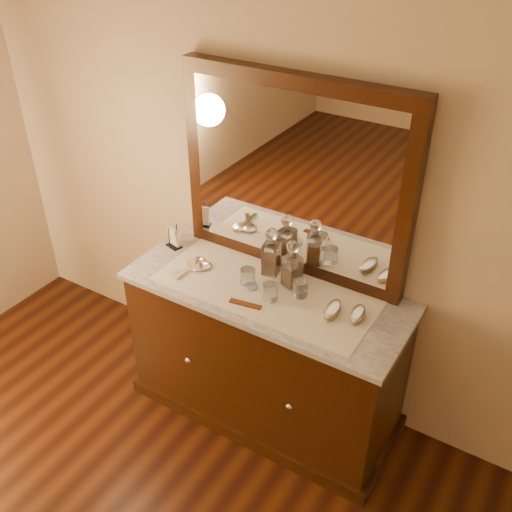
% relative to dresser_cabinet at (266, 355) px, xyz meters
% --- Properties ---
extents(dresser_cabinet, '(1.40, 0.55, 0.82)m').
position_rel_dresser_cabinet_xyz_m(dresser_cabinet, '(0.00, 0.00, 0.00)').
color(dresser_cabinet, black).
rests_on(dresser_cabinet, floor).
extents(dresser_plinth, '(1.46, 0.59, 0.08)m').
position_rel_dresser_cabinet_xyz_m(dresser_plinth, '(0.00, 0.00, -0.37)').
color(dresser_plinth, black).
rests_on(dresser_plinth, floor).
extents(knob_left, '(0.04, 0.04, 0.04)m').
position_rel_dresser_cabinet_xyz_m(knob_left, '(-0.30, -0.28, 0.04)').
color(knob_left, silver).
rests_on(knob_left, dresser_cabinet).
extents(knob_right, '(0.04, 0.04, 0.04)m').
position_rel_dresser_cabinet_xyz_m(knob_right, '(0.30, -0.28, 0.04)').
color(knob_right, silver).
rests_on(knob_right, dresser_cabinet).
extents(marble_top, '(1.44, 0.59, 0.03)m').
position_rel_dresser_cabinet_xyz_m(marble_top, '(0.00, 0.00, 0.42)').
color(marble_top, white).
rests_on(marble_top, dresser_cabinet).
extents(mirror_frame, '(1.20, 0.08, 1.00)m').
position_rel_dresser_cabinet_xyz_m(mirror_frame, '(0.00, 0.25, 0.94)').
color(mirror_frame, black).
rests_on(mirror_frame, marble_top).
extents(mirror_glass, '(1.06, 0.01, 0.86)m').
position_rel_dresser_cabinet_xyz_m(mirror_glass, '(0.00, 0.21, 0.94)').
color(mirror_glass, white).
rests_on(mirror_glass, marble_top).
extents(lace_runner, '(1.10, 0.45, 0.00)m').
position_rel_dresser_cabinet_xyz_m(lace_runner, '(0.00, -0.02, 0.44)').
color(lace_runner, white).
rests_on(lace_runner, marble_top).
extents(pin_dish, '(0.08, 0.08, 0.01)m').
position_rel_dresser_cabinet_xyz_m(pin_dish, '(-0.07, -0.03, 0.45)').
color(pin_dish, white).
rests_on(pin_dish, lace_runner).
extents(comb, '(0.16, 0.06, 0.01)m').
position_rel_dresser_cabinet_xyz_m(comb, '(-0.02, -0.17, 0.45)').
color(comb, brown).
rests_on(comb, lace_runner).
extents(napkin_rack, '(0.10, 0.07, 0.13)m').
position_rel_dresser_cabinet_xyz_m(napkin_rack, '(-0.63, 0.07, 0.49)').
color(napkin_rack, black).
rests_on(napkin_rack, marble_top).
extents(decanter_left, '(0.09, 0.09, 0.26)m').
position_rel_dresser_cabinet_xyz_m(decanter_left, '(-0.05, 0.13, 0.55)').
color(decanter_left, brown).
rests_on(decanter_left, lace_runner).
extents(decanter_right, '(0.10, 0.10, 0.26)m').
position_rel_dresser_cabinet_xyz_m(decanter_right, '(0.09, 0.09, 0.54)').
color(decanter_right, brown).
rests_on(decanter_right, lace_runner).
extents(brush_near, '(0.08, 0.16, 0.04)m').
position_rel_dresser_cabinet_xyz_m(brush_near, '(0.36, -0.01, 0.47)').
color(brush_near, '#95815B').
rests_on(brush_near, lace_runner).
extents(brush_far, '(0.08, 0.15, 0.04)m').
position_rel_dresser_cabinet_xyz_m(brush_far, '(0.47, 0.02, 0.46)').
color(brush_far, '#95815B').
rests_on(brush_far, lace_runner).
extents(hand_mirror_outer, '(0.09, 0.23, 0.02)m').
position_rel_dresser_cabinet_xyz_m(hand_mirror_outer, '(-0.42, -0.03, 0.45)').
color(hand_mirror_outer, silver).
rests_on(hand_mirror_outer, lace_runner).
extents(hand_mirror_inner, '(0.18, 0.21, 0.02)m').
position_rel_dresser_cabinet_xyz_m(hand_mirror_inner, '(-0.39, -0.04, 0.45)').
color(hand_mirror_inner, silver).
rests_on(hand_mirror_inner, lace_runner).
extents(tumblers, '(0.34, 0.18, 0.08)m').
position_rel_dresser_cabinet_xyz_m(tumblers, '(0.04, -0.02, 0.49)').
color(tumblers, white).
rests_on(tumblers, lace_runner).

